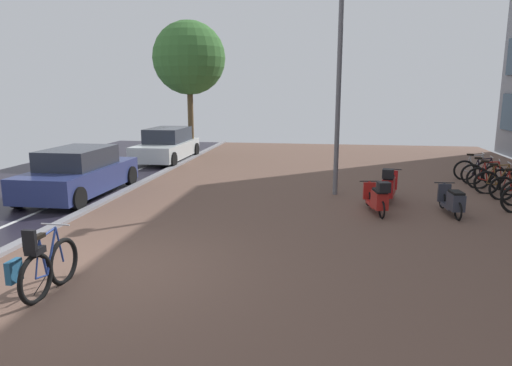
# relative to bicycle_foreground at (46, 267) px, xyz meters

# --- Properties ---
(ground) EXTENTS (21.00, 40.00, 0.13)m
(ground) POSITION_rel_bicycle_foreground_xyz_m (1.96, 0.88, -0.43)
(ground) COLOR #221E29
(bicycle_foreground) EXTENTS (0.69, 1.48, 1.14)m
(bicycle_foreground) POSITION_rel_bicycle_foreground_xyz_m (0.00, 0.00, 0.00)
(bicycle_foreground) COLOR black
(bicycle_foreground) RESTS_ON ground
(bicycle_rack_07) EXTENTS (1.42, 0.48, 1.01)m
(bicycle_rack_07) POSITION_rel_bicycle_foreground_xyz_m (9.33, 8.28, -0.05)
(bicycle_rack_07) COLOR black
(bicycle_rack_07) RESTS_ON ground
(bicycle_rack_08) EXTENTS (1.35, 0.51, 0.99)m
(bicycle_rack_08) POSITION_rel_bicycle_foreground_xyz_m (9.31, 9.04, -0.06)
(bicycle_rack_08) COLOR black
(bicycle_rack_08) RESTS_ON ground
(bicycle_rack_09) EXTENTS (1.38, 0.48, 0.98)m
(bicycle_rack_09) POSITION_rel_bicycle_foreground_xyz_m (9.34, 9.79, -0.06)
(bicycle_rack_09) COLOR black
(bicycle_rack_09) RESTS_ON ground
(bicycle_rack_10) EXTENTS (1.39, 0.48, 1.00)m
(bicycle_rack_10) POSITION_rel_bicycle_foreground_xyz_m (9.31, 10.54, -0.06)
(bicycle_rack_10) COLOR black
(bicycle_rack_10) RESTS_ON ground
(scooter_near) EXTENTS (0.64, 1.74, 0.93)m
(scooter_near) POSITION_rel_bicycle_foreground_xyz_m (5.51, 5.48, 0.01)
(scooter_near) COLOR black
(scooter_near) RESTS_ON ground
(scooter_mid) EXTENTS (0.72, 1.85, 1.05)m
(scooter_mid) POSITION_rel_bicycle_foreground_xyz_m (5.93, 6.70, 0.06)
(scooter_mid) COLOR black
(scooter_mid) RESTS_ON ground
(scooter_far) EXTENTS (0.52, 1.64, 0.72)m
(scooter_far) POSITION_rel_bicycle_foreground_xyz_m (7.33, 5.63, -0.05)
(scooter_far) COLOR black
(scooter_far) RESTS_ON ground
(parked_car_near) EXTENTS (1.91, 4.33, 1.41)m
(parked_car_near) POSITION_rel_bicycle_foreground_xyz_m (-2.98, 6.33, 0.25)
(parked_car_near) COLOR navy
(parked_car_near) RESTS_ON ground
(parked_car_far) EXTENTS (1.88, 4.37, 1.44)m
(parked_car_far) POSITION_rel_bicycle_foreground_xyz_m (-2.76, 13.36, 0.27)
(parked_car_far) COLOR silver
(parked_car_far) RESTS_ON ground
(lamp_post) EXTENTS (0.20, 0.52, 6.02)m
(lamp_post) POSITION_rel_bicycle_foreground_xyz_m (4.50, 7.58, 2.93)
(lamp_post) COLOR slate
(lamp_post) RESTS_ON ground
(street_tree) EXTENTS (3.33, 3.33, 6.19)m
(street_tree) POSITION_rel_bicycle_foreground_xyz_m (-2.12, 14.99, 4.10)
(street_tree) COLOR brown
(street_tree) RESTS_ON ground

